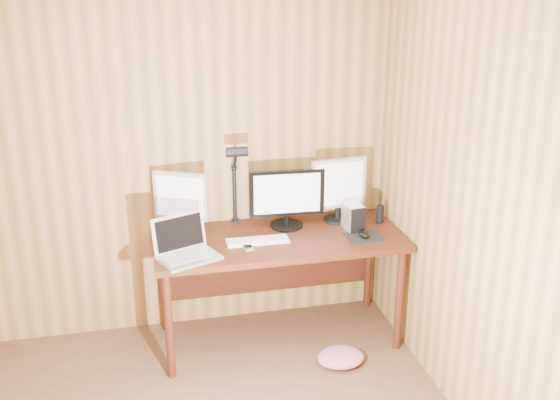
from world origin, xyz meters
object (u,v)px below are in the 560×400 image
object	(u,v)px
monitor_right	(339,188)
mouse	(364,234)
laptop	(185,247)
desk	(276,250)
speaker	(380,214)
hard_drive	(353,217)
monitor_center	(287,198)
desk_lamp	(236,173)
keyboard	(258,241)
monitor_left	(181,201)
phone	(247,247)

from	to	relation	value
monitor_right	mouse	xyz separation A→B (m)	(0.08, -0.31, -0.21)
monitor_right	laptop	world-z (taller)	monitor_right
desk	monitor_right	world-z (taller)	monitor_right
monitor_right	speaker	xyz separation A→B (m)	(0.27, -0.09, -0.18)
laptop	hard_drive	bearing A→B (deg)	-12.37
monitor_center	hard_drive	size ratio (longest dim) A/B	2.93
desk	hard_drive	world-z (taller)	hard_drive
monitor_center	speaker	world-z (taller)	monitor_center
laptop	desk_lamp	world-z (taller)	desk_lamp
monitor_center	laptop	xyz separation A→B (m)	(-0.71, -0.33, -0.14)
mouse	speaker	bearing A→B (deg)	46.55
mouse	hard_drive	distance (m)	0.16
monitor_right	mouse	size ratio (longest dim) A/B	3.94
monitor_right	keyboard	bearing A→B (deg)	-166.61
monitor_right	keyboard	distance (m)	0.69
laptop	monitor_right	bearing A→B (deg)	-3.80
desk	laptop	distance (m)	0.68
monitor_right	keyboard	size ratio (longest dim) A/B	1.11
mouse	monitor_center	bearing A→B (deg)	144.92
monitor_center	mouse	size ratio (longest dim) A/B	4.50
monitor_right	hard_drive	world-z (taller)	monitor_right
desk_lamp	monitor_left	bearing A→B (deg)	178.87
hard_drive	speaker	distance (m)	0.23
hard_drive	monitor_left	bearing A→B (deg)	164.31
monitor_left	monitor_right	size ratio (longest dim) A/B	0.93
monitor_left	laptop	bearing A→B (deg)	-65.96
monitor_left	phone	world-z (taller)	monitor_left
monitor_left	mouse	distance (m)	1.20
monitor_left	keyboard	world-z (taller)	monitor_left
monitor_right	hard_drive	xyz separation A→B (m)	(0.06, -0.16, -0.15)
monitor_center	mouse	distance (m)	0.56
keyboard	desk_lamp	distance (m)	0.47
speaker	desk_lamp	bearing A→B (deg)	171.51
monitor_left	phone	distance (m)	0.54
laptop	hard_drive	xyz separation A→B (m)	(1.13, 0.19, 0.02)
desk	phone	size ratio (longest dim) A/B	13.57
desk	speaker	bearing A→B (deg)	1.38
monitor_left	desk_lamp	world-z (taller)	desk_lamp
mouse	speaker	xyz separation A→B (m)	(0.19, 0.22, 0.04)
monitor_left	phone	xyz separation A→B (m)	(0.37, -0.34, -0.21)
desk_lamp	laptop	bearing A→B (deg)	-138.51
monitor_center	speaker	size ratio (longest dim) A/B	4.08
hard_drive	speaker	size ratio (longest dim) A/B	1.39
monitor_center	hard_drive	distance (m)	0.46
monitor_center	monitor_left	world-z (taller)	monitor_left
desk_lamp	phone	bearing A→B (deg)	-94.18
monitor_center	laptop	bearing A→B (deg)	-152.00
desk	mouse	distance (m)	0.59
phone	desk_lamp	distance (m)	0.51
keyboard	hard_drive	world-z (taller)	hard_drive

